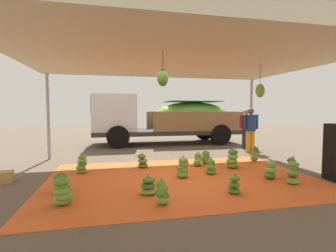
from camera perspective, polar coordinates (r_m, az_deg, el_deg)
ground_plane at (r=9.24m, az=-1.81°, el=-6.88°), size 40.00×40.00×0.00m
tarp_orange at (r=6.38m, az=3.27°, el=-11.64°), size 6.48×4.45×0.01m
tent_canopy at (r=6.19m, az=3.68°, el=14.79°), size 8.00×7.00×2.98m
banana_bunch_0 at (r=7.11m, az=26.31°, el=-8.52°), size 0.32×0.30×0.52m
banana_bunch_1 at (r=6.73m, az=22.11°, el=-9.29°), size 0.38×0.38×0.47m
banana_bunch_2 at (r=7.64m, az=6.71°, el=-7.66°), size 0.34×0.35×0.44m
banana_bunch_3 at (r=5.70m, az=-22.84°, el=-11.76°), size 0.44×0.45×0.44m
banana_bunch_4 at (r=5.36m, az=14.73°, el=-12.81°), size 0.34×0.34×0.43m
banana_bunch_5 at (r=7.53m, az=14.36°, el=-7.34°), size 0.46×0.46×0.59m
banana_bunch_6 at (r=7.42m, az=-5.78°, el=-7.97°), size 0.42×0.43×0.46m
banana_bunch_7 at (r=8.77m, az=18.94°, el=-6.10°), size 0.34×0.36×0.51m
banana_bunch_8 at (r=6.36m, az=3.38°, el=-9.45°), size 0.41×0.42×0.55m
banana_bunch_9 at (r=6.79m, az=9.67°, el=-9.14°), size 0.36×0.38×0.45m
banana_bunch_10 at (r=8.03m, az=8.50°, el=-7.07°), size 0.42×0.41×0.45m
banana_bunch_11 at (r=6.45m, az=26.37°, el=-9.66°), size 0.40×0.40×0.58m
banana_bunch_12 at (r=4.64m, az=-1.33°, el=-14.85°), size 0.30×0.31×0.47m
banana_bunch_13 at (r=7.15m, az=-18.86°, el=-8.25°), size 0.37×0.40×0.55m
banana_bunch_14 at (r=4.96m, az=-22.72°, el=-13.58°), size 0.45×0.45×0.54m
banana_bunch_15 at (r=5.19m, az=-4.43°, el=-13.39°), size 0.45×0.45×0.40m
cargo_truck_main at (r=12.62m, az=-0.86°, el=1.82°), size 7.13×2.47×2.40m
worker_0 at (r=11.48m, az=17.23°, el=0.05°), size 0.63×0.38×1.71m
worker_1 at (r=10.49m, az=18.15°, el=-0.16°), size 0.64×0.39×1.76m
crate_1 at (r=7.08m, az=-32.99°, el=-9.65°), size 0.42×0.41×0.26m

